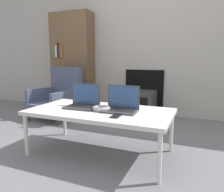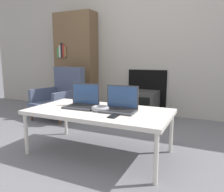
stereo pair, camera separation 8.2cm
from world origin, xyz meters
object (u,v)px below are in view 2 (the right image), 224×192
headphones (100,108)px  armchair (62,94)px  laptop_left (83,102)px  laptop_right (120,105)px  phone (114,116)px  tv (142,105)px

headphones → armchair: 1.59m
laptop_left → armchair: (-0.99, 0.95, -0.12)m
laptop_right → headphones: laptop_right is taller
laptop_right → phone: 0.21m
laptop_right → headphones: size_ratio=1.87×
laptop_right → tv: 1.49m
laptop_right → phone: laptop_right is taller
laptop_left → laptop_right: 0.41m
headphones → laptop_right: bearing=18.9°
laptop_left → phone: bearing=-25.8°
laptop_left → tv: (0.20, 1.44, -0.29)m
armchair → laptop_right: bearing=-21.2°
phone → armchair: (-1.44, 1.15, -0.07)m
laptop_right → phone: size_ratio=2.28×
laptop_right → armchair: armchair is taller
headphones → tv: size_ratio=0.34×
headphones → armchair: size_ratio=0.22×
headphones → phone: (0.21, -0.14, -0.02)m
laptop_right → tv: bearing=96.8°
headphones → phone: size_ratio=1.22×
laptop_left → tv: bearing=80.8°
laptop_left → tv: size_ratio=0.63×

